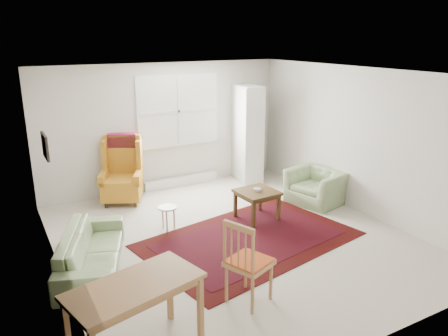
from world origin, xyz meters
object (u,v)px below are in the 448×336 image
coffee_table (257,205)px  wingback_chair (121,170)px  cabinet (247,134)px  desk_chair (249,260)px  sofa (91,243)px  armchair (317,183)px  stool (168,218)px  desk (137,320)px

coffee_table → wingback_chair: bearing=133.3°
cabinet → desk_chair: (-2.37, -3.86, -0.49)m
sofa → desk_chair: size_ratio=1.73×
armchair → stool: size_ratio=2.38×
armchair → stool: bearing=-108.7°
stool → sofa: bearing=-154.6°
desk → desk_chair: desk_chair is taller
wingback_chair → stool: bearing=-54.2°
armchair → desk: desk is taller
sofa → desk: 1.91m
coffee_table → stool: size_ratio=1.56×
coffee_table → desk: size_ratio=0.50×
stool → desk_chair: desk_chair is taller
coffee_table → desk: 3.59m
cabinet → desk: bearing=-125.4°
cabinet → desk_chair: cabinet is taller
coffee_table → sofa: bearing=-173.7°
armchair → desk: (-4.20, -2.33, 0.02)m
desk → desk_chair: bearing=10.6°
sofa → stool: sofa is taller
sofa → desk_chair: (1.43, -1.65, 0.16)m
desk_chair → coffee_table: bearing=-56.9°
sofa → armchair: (4.20, 0.42, 0.01)m
cabinet → desk: 5.64m
desk → desk_chair: size_ratio=1.19×
wingback_chair → desk_chair: wingback_chair is taller
coffee_table → desk_chair: desk_chair is taller
sofa → coffee_table: 2.83m
sofa → desk: (0.00, -1.91, 0.03)m
cabinet → sofa: bearing=-142.5°
stool → desk: desk is taller
desk_chair → desk: bearing=79.0°
desk → desk_chair: (1.43, 0.27, 0.13)m
desk → cabinet: bearing=47.3°
coffee_table → stool: bearing=167.6°
wingback_chair → sofa: bearing=-90.4°
wingback_chair → cabinet: (2.75, 0.04, 0.38)m
wingback_chair → cabinet: 2.78m
coffee_table → cabinet: bearing=62.6°
armchair → stool: armchair is taller
wingback_chair → stool: wingback_chair is taller
cabinet → desk_chair: bearing=-114.3°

